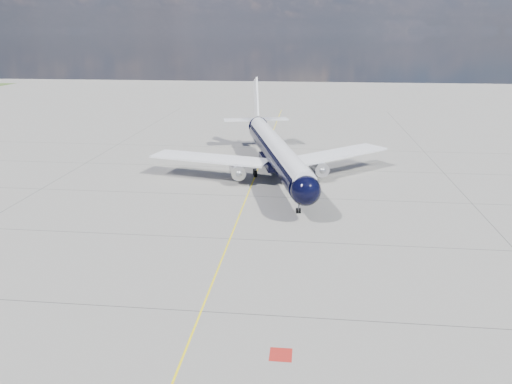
# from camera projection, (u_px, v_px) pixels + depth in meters

# --- Properties ---
(ground) EXTENTS (320.00, 320.00, 0.00)m
(ground) POSITION_uv_depth(u_px,v_px,m) (251.00, 185.00, 73.63)
(ground) COLOR gray
(ground) RESTS_ON ground
(taxiway_centerline) EXTENTS (0.16, 160.00, 0.01)m
(taxiway_centerline) POSITION_uv_depth(u_px,v_px,m) (247.00, 196.00, 68.90)
(taxiway_centerline) COLOR yellow
(taxiway_centerline) RESTS_ON ground
(red_marking) EXTENTS (1.60, 1.60, 0.01)m
(red_marking) POSITION_uv_depth(u_px,v_px,m) (281.00, 355.00, 35.09)
(red_marking) COLOR maroon
(red_marking) RESTS_ON ground
(main_airliner) EXTENTS (37.45, 46.33, 13.58)m
(main_airliner) POSITION_uv_depth(u_px,v_px,m) (275.00, 150.00, 77.28)
(main_airliner) COLOR black
(main_airliner) RESTS_ON ground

